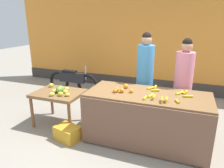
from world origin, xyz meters
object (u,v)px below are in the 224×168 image
(parked_motorcycle, at_px, (73,81))
(vendor_woman_blue_shirt, at_px, (145,79))
(vendor_woman_pink_shirt, at_px, (183,86))
(produce_sack, at_px, (105,105))
(produce_crate, at_px, (68,133))

(parked_motorcycle, bearing_deg, vendor_woman_blue_shirt, -23.46)
(vendor_woman_pink_shirt, relative_size, produce_sack, 3.71)
(vendor_woman_pink_shirt, xyz_separation_m, parked_motorcycle, (-3.07, 1.05, -0.51))
(vendor_woman_blue_shirt, bearing_deg, vendor_woman_pink_shirt, -3.09)
(produce_crate, bearing_deg, produce_sack, 77.75)
(parked_motorcycle, bearing_deg, produce_sack, -34.96)
(vendor_woman_blue_shirt, relative_size, produce_sack, 3.89)
(vendor_woman_blue_shirt, distance_m, vendor_woman_pink_shirt, 0.75)
(parked_motorcycle, xyz_separation_m, produce_sack, (1.44, -1.00, -0.16))
(parked_motorcycle, bearing_deg, produce_crate, -61.88)
(produce_crate, bearing_deg, vendor_woman_pink_shirt, 31.28)
(parked_motorcycle, height_order, produce_sack, parked_motorcycle)
(vendor_woman_pink_shirt, distance_m, parked_motorcycle, 3.29)
(vendor_woman_blue_shirt, xyz_separation_m, vendor_woman_pink_shirt, (0.75, -0.04, -0.05))
(produce_crate, distance_m, produce_sack, 1.23)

